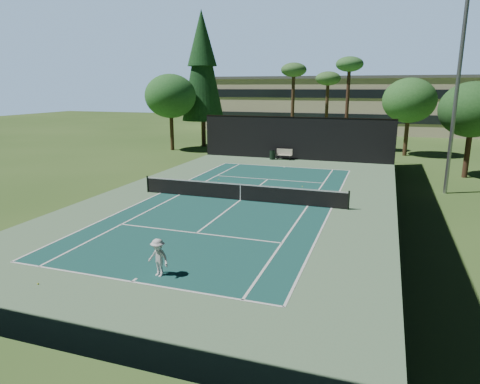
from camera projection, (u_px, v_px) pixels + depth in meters
The scene contains 22 objects.
ground at pixel (240, 200), 26.00m from camera, with size 160.00×160.00×0.00m, color #385A21.
apron_slab at pixel (240, 200), 26.00m from camera, with size 18.00×32.00×0.01m, color #5F865E.
court_surface at pixel (240, 200), 26.00m from camera, with size 10.97×23.77×0.01m, color #184D47.
court_lines at pixel (240, 200), 25.99m from camera, with size 11.07×23.87×0.01m.
tennis_net at pixel (240, 191), 25.87m from camera, with size 12.90×0.10×1.10m.
fence at pixel (241, 168), 25.58m from camera, with size 18.04×32.05×4.03m.
player at pixel (158, 258), 15.42m from camera, with size 0.92×0.53×1.42m, color silver.
tennis_ball_a at pixel (38, 284), 14.89m from camera, with size 0.06×0.06×0.06m, color #D2E433.
tennis_ball_b at pixel (220, 194), 27.51m from camera, with size 0.06×0.06×0.06m, color #C1D12F.
tennis_ball_c at pixel (302, 186), 29.49m from camera, with size 0.07×0.07×0.07m, color #CBEE36.
tennis_ball_d at pixel (219, 180), 31.65m from camera, with size 0.08×0.08×0.08m, color #CED731.
park_bench at pixel (284, 154), 40.49m from camera, with size 1.50×0.45×1.02m.
trash_bin at pixel (272, 155), 40.60m from camera, with size 0.56×0.56×0.95m.
pine_tree at pixel (202, 61), 47.70m from camera, with size 4.80×4.80×15.00m.
palm_a at pixel (294, 73), 46.73m from camera, with size 2.80×2.80×9.32m.
palm_b at pixel (328, 81), 47.67m from camera, with size 2.80×2.80×8.42m.
palm_c at pixel (349, 68), 43.83m from camera, with size 2.80×2.80×9.77m.
decid_tree_a at pixel (409, 101), 41.79m from camera, with size 5.12×5.12×7.62m.
decid_tree_b at pixel (473, 110), 31.43m from camera, with size 4.80×4.80×7.14m.
decid_tree_c at pixel (171, 96), 45.56m from camera, with size 5.44×5.44×8.09m.
campus_building at pixel (334, 104), 67.26m from camera, with size 40.50×12.50×8.30m.
light_pole at pixel (457, 91), 26.21m from camera, with size 0.90×0.25×12.22m.
Camera 1 is at (8.09, -23.79, 6.69)m, focal length 32.00 mm.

